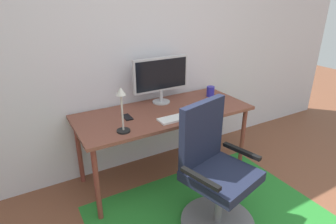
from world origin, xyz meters
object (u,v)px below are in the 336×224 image
desk_lamp (122,105)px  coffee_cup (210,91)px  office_chair (215,182)px  monitor (161,76)px  cell_phone (127,117)px  desk (164,117)px  keyboard (181,117)px  computer_mouse (207,111)px

desk_lamp → coffee_cup: bearing=16.3°
coffee_cup → office_chair: size_ratio=0.11×
monitor → cell_phone: monitor is taller
desk → desk_lamp: (-0.50, -0.22, 0.29)m
keyboard → computer_mouse: size_ratio=4.13×
keyboard → desk_lamp: bearing=179.7°
monitor → office_chair: 1.17m
computer_mouse → desk_lamp: size_ratio=0.28×
desk → keyboard: 0.24m
monitor → desk_lamp: (-0.58, -0.43, -0.05)m
monitor → cell_phone: size_ratio=4.26×
desk → computer_mouse: bearing=-37.3°
computer_mouse → coffee_cup: coffee_cup is taller
coffee_cup → cell_phone: 1.02m
monitor → office_chair: bearing=-94.3°
desk → monitor: size_ratio=2.82×
desk → keyboard: size_ratio=3.91×
keyboard → monitor: bearing=85.4°
computer_mouse → cell_phone: computer_mouse is taller
keyboard → office_chair: (-0.04, -0.57, -0.33)m
monitor → coffee_cup: size_ratio=5.43×
cell_phone → desk_lamp: bearing=-117.0°
cell_phone → office_chair: size_ratio=0.14×
desk → cell_phone: bearing=176.1°
computer_mouse → office_chair: size_ratio=0.10×
computer_mouse → desk_lamp: (-0.83, 0.03, 0.22)m
keyboard → cell_phone: size_ratio=3.07×
monitor → computer_mouse: (0.24, -0.46, -0.26)m
monitor → coffee_cup: 0.61m
monitor → cell_phone: 0.56m
desk → computer_mouse: 0.42m
desk → office_chair: office_chair is taller
monitor → cell_phone: (-0.45, -0.19, -0.28)m
keyboard → office_chair: office_chair is taller
desk_lamp → computer_mouse: bearing=-2.1°
cell_phone → office_chair: bearing=-63.8°
desk → cell_phone: (-0.37, 0.02, 0.07)m
coffee_cup → keyboard: bearing=-150.4°
monitor → computer_mouse: bearing=-62.3°
desk → desk_lamp: 0.62m
keyboard → coffee_cup: bearing=29.6°
desk → desk_lamp: bearing=-156.3°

